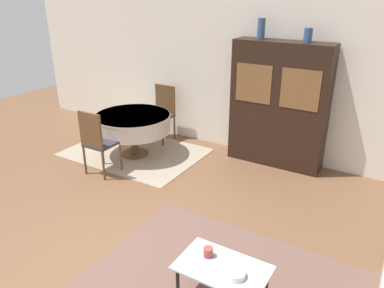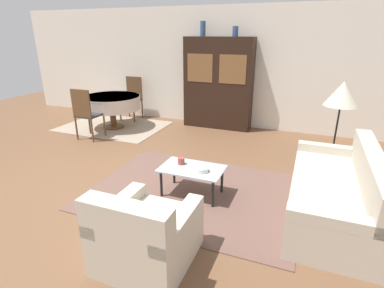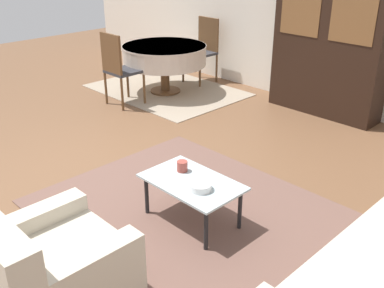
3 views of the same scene
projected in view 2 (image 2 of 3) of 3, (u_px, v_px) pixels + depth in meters
ground_plane at (109, 183)px, 4.50m from camera, size 14.00×14.00×0.00m
wall_back at (196, 67)px, 7.19m from camera, size 10.00×0.06×2.70m
area_rug at (195, 191)px, 4.24m from camera, size 2.86×2.17×0.01m
dining_rug at (114, 126)px, 7.20m from camera, size 2.37×1.71×0.01m
couch at (337, 194)px, 3.59m from camera, size 0.93×2.08×0.84m
armchair at (145, 236)px, 2.84m from camera, size 0.83×0.87×0.81m
coffee_table at (192, 171)px, 4.05m from camera, size 0.85×0.53×0.39m
display_cabinet at (218, 84)px, 6.85m from camera, size 1.56×0.43×2.04m
dining_table at (112, 102)px, 6.90m from camera, size 1.31×1.31×0.75m
dining_chair_near at (86, 111)px, 6.14m from camera, size 0.44×0.44×1.06m
dining_chair_far at (132, 96)px, 7.67m from camera, size 0.44×0.44×1.06m
floor_lamp at (342, 96)px, 4.45m from camera, size 0.50×0.50×1.45m
cup at (181, 161)px, 4.14m from camera, size 0.09×0.09×0.09m
bowl at (201, 169)px, 3.92m from camera, size 0.18×0.18×0.06m
vase_tall at (203, 29)px, 6.58m from camera, size 0.12×0.12×0.32m
vase_short at (235, 31)px, 6.34m from camera, size 0.12×0.12×0.21m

